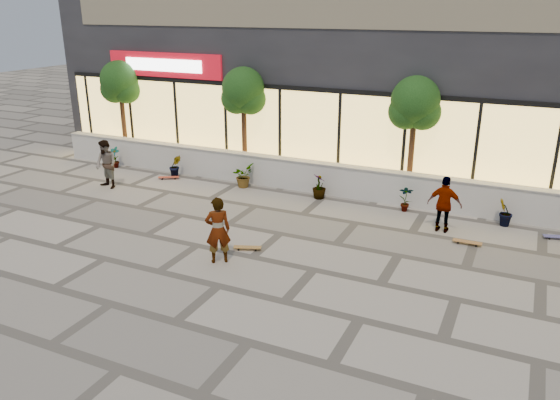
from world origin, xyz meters
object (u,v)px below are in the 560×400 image
at_px(skater_right_near, 445,204).
at_px(skateboard_center, 247,247).
at_px(skater_center, 218,230).
at_px(skateboard_right_near, 467,242).
at_px(tree_midwest, 243,94).
at_px(tree_mideast, 415,106).
at_px(tree_west, 120,85).
at_px(skateboard_right_far, 558,237).
at_px(skater_left, 106,165).
at_px(skateboard_left, 169,177).

bearing_deg(skater_right_near, skateboard_center, 40.53).
xyz_separation_m(skater_center, skateboard_right_near, (5.36, 3.62, -0.76)).
xyz_separation_m(tree_midwest, skateboard_right_near, (8.24, -3.02, -2.91)).
height_order(tree_mideast, skater_center, tree_mideast).
relative_size(tree_west, skateboard_right_near, 5.32).
relative_size(skater_center, skateboard_right_far, 2.22).
relative_size(tree_midwest, skater_right_near, 2.47).
bearing_deg(skateboard_right_far, tree_midwest, 154.76).
height_order(skater_left, skater_right_near, skater_left).
bearing_deg(skater_left, skateboard_right_far, 20.68).
distance_m(tree_midwest, skateboard_right_far, 10.91).
relative_size(tree_west, skater_left, 2.36).
relative_size(tree_west, tree_mideast, 1.00).
height_order(tree_mideast, skateboard_right_far, tree_mideast).
bearing_deg(skateboard_left, skateboard_center, -66.98).
relative_size(skater_center, skateboard_left, 2.28).
bearing_deg(skater_center, skateboard_center, -146.59).
xyz_separation_m(tree_west, skateboard_right_far, (15.89, -1.63, -2.91)).
bearing_deg(skater_center, tree_midwest, -104.17).
bearing_deg(skater_left, skater_center, -13.62).
bearing_deg(skateboard_right_near, skater_left, -178.88).
distance_m(skateboard_center, skateboard_right_near, 5.75).
relative_size(tree_mideast, skater_center, 2.35).
height_order(skateboard_center, skateboard_right_near, skateboard_right_near).
height_order(skater_center, skater_right_near, skater_center).
height_order(tree_midwest, skater_right_near, tree_midwest).
height_order(tree_midwest, skateboard_center, tree_midwest).
height_order(skateboard_center, skateboard_right_far, skateboard_right_far).
height_order(tree_midwest, skateboard_left, tree_midwest).
bearing_deg(tree_west, skater_right_near, -10.41).
bearing_deg(skateboard_left, tree_mideast, -18.66).
bearing_deg(tree_midwest, skateboard_center, -60.98).
distance_m(skateboard_center, skateboard_left, 6.82).
bearing_deg(skateboard_right_near, skateboard_center, -151.93).
height_order(tree_mideast, skateboard_left, tree_mideast).
height_order(tree_mideast, skateboard_right_near, tree_mideast).
xyz_separation_m(tree_west, skater_left, (1.97, -3.31, -2.16)).
relative_size(skateboard_center, skateboard_right_near, 0.99).
relative_size(skater_right_near, skateboard_right_far, 2.11).
bearing_deg(skater_center, tree_mideast, -152.81).
xyz_separation_m(tree_mideast, skateboard_center, (-2.81, -5.75, -2.91)).
bearing_deg(skater_left, skateboard_left, 66.43).
distance_m(skater_center, skateboard_right_near, 6.51).
xyz_separation_m(tree_west, skateboard_center, (8.69, -5.75, -2.91)).
distance_m(tree_midwest, tree_mideast, 6.00).
height_order(skater_right_near, skateboard_right_near, skater_right_near).
bearing_deg(skateboard_right_near, tree_mideast, 126.35).
distance_m(tree_midwest, skater_right_near, 8.16).
distance_m(tree_west, skateboard_center, 10.82).
xyz_separation_m(tree_west, tree_mideast, (11.50, 0.00, 0.00)).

